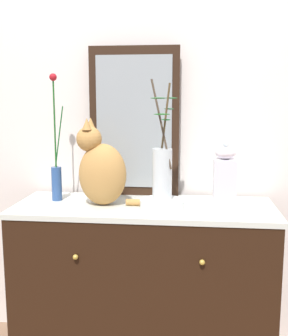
# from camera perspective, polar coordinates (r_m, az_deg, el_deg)

# --- Properties ---
(wall_back) EXTENTS (4.40, 0.08, 2.60)m
(wall_back) POSITION_cam_1_polar(r_m,az_deg,el_deg) (2.26, 0.88, 9.00)
(wall_back) COLOR silver
(wall_back) RESTS_ON ground_plane
(sideboard) EXTENTS (1.24, 0.49, 0.81)m
(sideboard) POSITION_cam_1_polar(r_m,az_deg,el_deg) (2.15, -0.00, -15.57)
(sideboard) COLOR black
(sideboard) RESTS_ON ground_plane
(mirror_leaning) EXTENTS (0.46, 0.03, 0.77)m
(mirror_leaning) POSITION_cam_1_polar(r_m,az_deg,el_deg) (2.18, -1.34, 6.23)
(mirror_leaning) COLOR black
(mirror_leaning) RESTS_ON sideboard
(cat_sitting) EXTENTS (0.41, 0.18, 0.41)m
(cat_sitting) POSITION_cam_1_polar(r_m,az_deg,el_deg) (2.00, -5.84, -0.19)
(cat_sitting) COLOR #B38043
(cat_sitting) RESTS_ON sideboard
(vase_slim_green) EXTENTS (0.07, 0.05, 0.62)m
(vase_slim_green) POSITION_cam_1_polar(r_m,az_deg,el_deg) (2.13, -11.82, -0.33)
(vase_slim_green) COLOR #2B4C86
(vase_slim_green) RESTS_ON sideboard
(bowl_porcelain) EXTENTS (0.20, 0.20, 0.05)m
(bowl_porcelain) POSITION_cam_1_polar(r_m,az_deg,el_deg) (1.91, 2.45, -5.06)
(bowl_porcelain) COLOR white
(bowl_porcelain) RESTS_ON sideboard
(vase_glass_clear) EXTENTS (0.13, 0.19, 0.54)m
(vase_glass_clear) POSITION_cam_1_polar(r_m,az_deg,el_deg) (1.88, 2.50, -0.30)
(vase_glass_clear) COLOR silver
(vase_glass_clear) RESTS_ON bowl_porcelain
(jar_lidded_porcelain) EXTENTS (0.10, 0.10, 0.32)m
(jar_lidded_porcelain) POSITION_cam_1_polar(r_m,az_deg,el_deg) (1.86, 10.88, -1.87)
(jar_lidded_porcelain) COLOR white
(jar_lidded_porcelain) RESTS_ON sideboard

